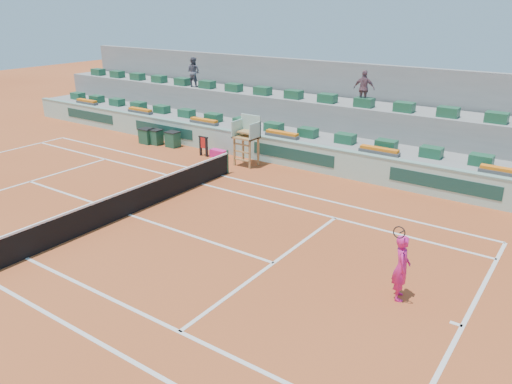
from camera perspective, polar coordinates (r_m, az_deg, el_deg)
ground at (r=19.09m, az=-14.30°, el=-2.54°), size 90.00×90.00×0.00m
seating_tier_lower at (r=26.65m, az=3.09°, el=6.08°), size 36.00×4.00×1.20m
seating_tier_upper at (r=27.82m, az=4.89°, el=8.15°), size 36.00×2.40×2.60m
stadium_back_wall at (r=29.01m, az=6.57°, el=10.42°), size 36.00×0.40×4.40m
player_bag at (r=25.46m, az=-4.31°, el=4.40°), size 0.88×0.39×0.39m
spectator_left at (r=31.07m, az=-7.17°, el=13.46°), size 0.91×0.74×1.75m
spectator_mid at (r=25.20m, az=12.24°, el=11.48°), size 1.09×0.61×1.75m
court_lines at (r=19.09m, az=-14.30°, el=-2.53°), size 23.89×11.09×0.01m
tennis_net at (r=18.90m, az=-14.44°, el=-1.08°), size 0.10×11.97×1.10m
advertising_hoarding at (r=24.85m, az=0.43°, el=5.10°), size 36.00×0.34×1.26m
umpire_chair at (r=23.84m, az=-0.99°, el=6.68°), size 1.10×0.90×2.40m
seat_row_lower at (r=25.72m, az=2.05°, el=7.44°), size 32.90×0.60×0.44m
seat_row_upper at (r=27.02m, az=4.33°, el=11.07°), size 32.90×0.60×0.44m
flower_planters at (r=25.93m, az=-1.73°, el=7.36°), size 26.80×0.36×0.28m
drink_cooler_a at (r=27.62m, az=-9.50°, el=5.97°), size 0.70×0.61×0.84m
drink_cooler_b at (r=28.29m, az=-11.36°, el=6.20°), size 0.67×0.58×0.84m
drink_cooler_c at (r=28.61m, az=-12.38°, el=6.28°), size 0.77×0.66×0.84m
towel_rack at (r=25.64m, az=-6.03°, el=5.41°), size 0.60×0.10×1.03m
tennis_player at (r=13.65m, az=16.29°, el=-8.25°), size 0.66×0.95×2.28m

